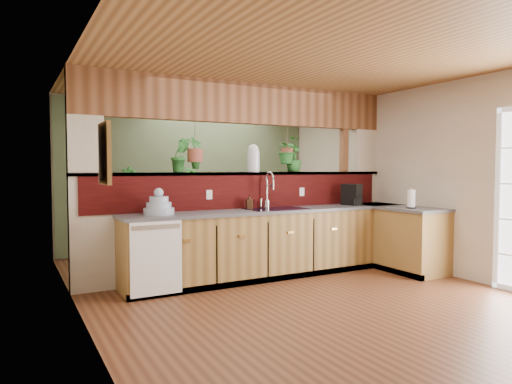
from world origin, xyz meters
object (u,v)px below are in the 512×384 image
glass_jar (253,158)px  shelving_console (167,224)px  dish_stack (159,206)px  coffee_maker (352,195)px  faucet (268,188)px  soap_dispenser (249,202)px  paper_towel (411,199)px

glass_jar → shelving_console: 2.28m
dish_stack → coffee_maker: 2.89m
faucet → shelving_console: 2.35m
dish_stack → faucet: bearing=4.7°
soap_dispenser → coffee_maker: 1.63m
soap_dispenser → glass_jar: 0.64m
soap_dispenser → paper_towel: paper_towel is taller
faucet → glass_jar: bearing=116.5°
dish_stack → glass_jar: (1.45, 0.35, 0.58)m
faucet → coffee_maker: size_ratio=1.61×
faucet → dish_stack: faucet is taller
glass_jar → soap_dispenser: bearing=-129.8°
faucet → coffee_maker: faucet is taller
dish_stack → shelving_console: (0.81, 2.25, -0.50)m
faucet → shelving_console: bearing=109.4°
glass_jar → shelving_console: glass_jar is taller
faucet → shelving_console: faucet is taller
coffee_maker → shelving_console: coffee_maker is taller
glass_jar → faucet: bearing=-63.5°
soap_dispenser → glass_jar: glass_jar is taller
shelving_console → paper_towel: bearing=-40.5°
soap_dispenser → paper_towel: bearing=-26.4°
glass_jar → shelving_console: (-0.64, 1.90, -1.08)m
paper_towel → faucet: bearing=150.3°
faucet → glass_jar: (-0.11, 0.22, 0.41)m
glass_jar → shelving_console: size_ratio=0.24×
faucet → soap_dispenser: (-0.28, 0.02, -0.17)m
soap_dispenser → dish_stack: bearing=-173.6°
faucet → coffee_maker: (1.33, -0.16, -0.13)m
coffee_maker → dish_stack: bearing=163.2°
coffee_maker → paper_towel: coffee_maker is taller
faucet → shelving_console: (-0.75, 2.12, -0.67)m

